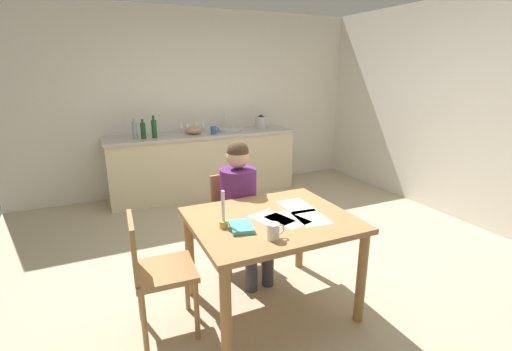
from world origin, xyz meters
The scene contains 26 objects.
ground_plane centered at (0.00, 0.00, -0.02)m, with size 5.20×5.20×0.04m, color tan.
wall_back centered at (0.00, 2.60, 1.30)m, with size 5.20×0.12×2.60m, color silver.
wall_right centered at (2.60, 0.00, 1.30)m, with size 0.12×5.20×2.60m, color silver.
kitchen_counter centered at (0.00, 2.24, 0.45)m, with size 2.68×0.64×0.90m.
dining_table centered at (-0.33, -0.56, 0.64)m, with size 1.15×0.95×0.74m.
chair_at_table centered at (-0.33, 0.16, 0.48)m, with size 0.43×0.43×0.86m.
person_seated centered at (-0.32, 0.01, 0.68)m, with size 0.35×0.61×1.19m.
chair_side_empty centered at (-1.16, -0.49, 0.49)m, with size 0.42×0.42×0.88m.
coffee_mug centered at (-0.47, -0.87, 0.80)m, with size 0.12×0.08×0.11m.
candlestick centered at (-0.70, -0.58, 0.82)m, with size 0.06×0.06×0.27m.
book_magazine centered at (-0.60, -0.65, 0.76)m, with size 0.15×0.21×0.03m, color teal.
paper_letter centered at (-0.07, -0.68, 0.75)m, with size 0.21×0.30×0.00m, color white.
paper_bill centered at (-0.04, -0.44, 0.75)m, with size 0.21×0.30×0.00m, color white.
paper_envelope centered at (-0.34, -0.58, 0.75)m, with size 0.21×0.30×0.00m, color white.
paper_receipt centered at (-0.24, -0.64, 0.75)m, with size 0.21×0.30×0.00m, color white.
sink_unit centered at (0.40, 2.24, 0.92)m, with size 0.36×0.36×0.24m.
bottle_oil centered at (-0.92, 2.17, 1.02)m, with size 0.06×0.06×0.27m.
bottle_vinegar centered at (-0.82, 2.14, 1.01)m, with size 0.07×0.07×0.26m.
bottle_wine_red centered at (-0.68, 2.14, 1.03)m, with size 0.07×0.07×0.29m.
mixing_bowl centered at (-0.13, 2.21, 0.95)m, with size 0.23×0.23×0.11m, color tan.
stovetop_kettle centered at (0.92, 2.24, 1.00)m, with size 0.18×0.18×0.22m.
wine_glass_near_sink centered at (0.05, 2.39, 1.01)m, with size 0.07×0.07×0.15m.
wine_glass_by_kettle centered at (-0.05, 2.39, 1.01)m, with size 0.07×0.07×0.15m.
wine_glass_back_left centered at (-0.18, 2.39, 1.01)m, with size 0.07×0.07×0.15m.
wine_glass_back_right centered at (-0.27, 2.39, 1.01)m, with size 0.07×0.07×0.15m.
teacup_on_counter centered at (0.12, 2.09, 0.95)m, with size 0.12×0.08×0.11m.
Camera 1 is at (-1.44, -2.72, 1.78)m, focal length 25.37 mm.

